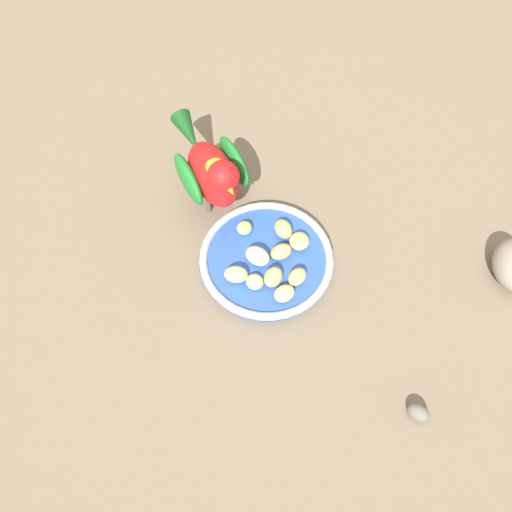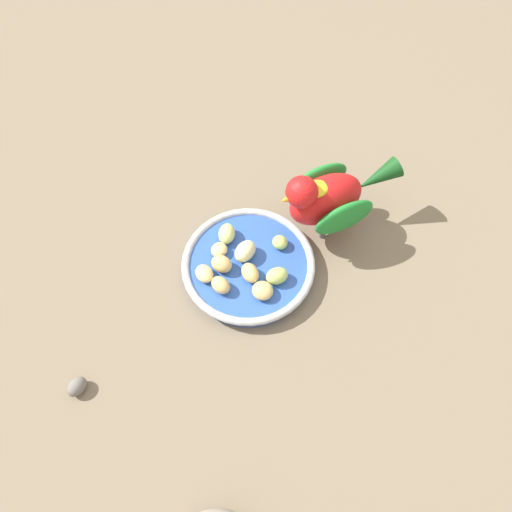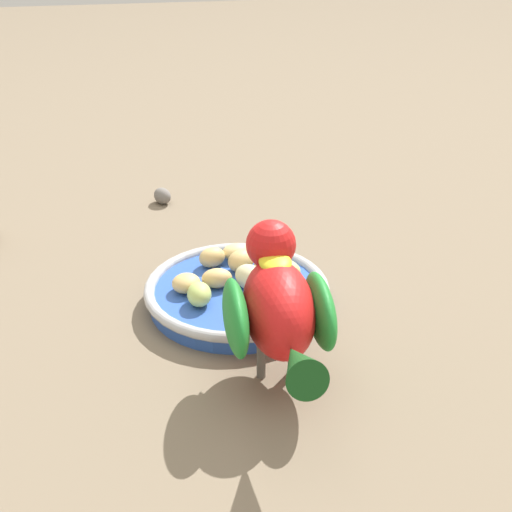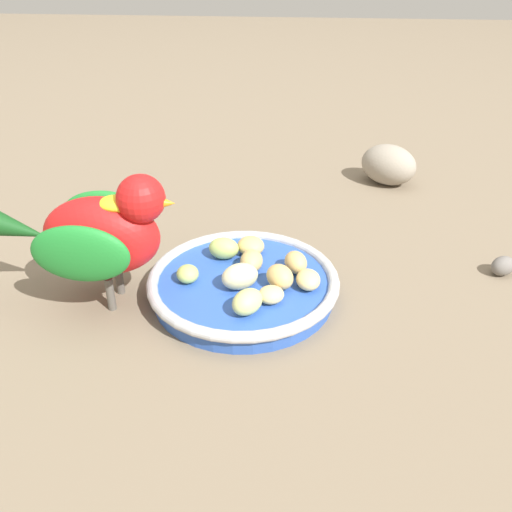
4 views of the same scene
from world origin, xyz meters
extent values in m
plane|color=#756651|center=(0.00, 0.00, 0.00)|extent=(4.00, 4.00, 0.00)
cylinder|color=#2D56B7|center=(-0.03, 0.02, 0.01)|extent=(0.20, 0.20, 0.02)
torus|color=#B7BABF|center=(-0.03, 0.02, 0.02)|extent=(0.21, 0.21, 0.01)
ellipsoid|color=tan|center=(-0.07, 0.03, 0.03)|extent=(0.04, 0.04, 0.03)
ellipsoid|color=#C6D17A|center=(-0.04, 0.08, 0.03)|extent=(0.04, 0.04, 0.02)
ellipsoid|color=#E5C67F|center=(-0.06, 0.06, 0.03)|extent=(0.04, 0.03, 0.02)
ellipsoid|color=#B2CC66|center=(0.00, -0.02, 0.03)|extent=(0.04, 0.03, 0.02)
ellipsoid|color=tan|center=(-0.03, 0.00, 0.03)|extent=(0.03, 0.04, 0.02)
ellipsoid|color=beige|center=(-0.02, 0.04, 0.04)|extent=(0.05, 0.04, 0.03)
ellipsoid|color=#B2CC66|center=(0.03, 0.03, 0.03)|extent=(0.03, 0.03, 0.02)
ellipsoid|color=tan|center=(-0.03, -0.03, 0.03)|extent=(0.04, 0.04, 0.02)
ellipsoid|color=tan|center=(-0.08, 0.00, 0.03)|extent=(0.03, 0.04, 0.02)
ellipsoid|color=#E5C67F|center=(-0.10, 0.03, 0.03)|extent=(0.03, 0.04, 0.02)
cylinder|color=#59544C|center=(0.11, 0.03, 0.02)|extent=(0.01, 0.01, 0.04)
cylinder|color=#59544C|center=(0.11, 0.06, 0.02)|extent=(0.01, 0.01, 0.04)
ellipsoid|color=red|center=(0.12, 0.04, 0.08)|extent=(0.12, 0.07, 0.08)
ellipsoid|color=#1E7F2D|center=(0.12, 0.00, 0.08)|extent=(0.10, 0.02, 0.06)
ellipsoid|color=#1E7F2D|center=(0.12, 0.08, 0.08)|extent=(0.10, 0.02, 0.06)
cone|color=#144719|center=(0.21, 0.04, 0.08)|extent=(0.08, 0.04, 0.05)
sphere|color=red|center=(0.07, 0.04, 0.12)|extent=(0.05, 0.05, 0.05)
cone|color=orange|center=(0.05, 0.04, 0.12)|extent=(0.02, 0.02, 0.02)
ellipsoid|color=yellow|center=(0.09, 0.04, 0.12)|extent=(0.04, 0.03, 0.01)
ellipsoid|color=slate|center=(-0.32, -0.05, 0.01)|extent=(0.04, 0.03, 0.02)
camera|label=1|loc=(-0.32, 0.20, 0.64)|focal=32.07mm
camera|label=2|loc=(-0.19, -0.34, 0.72)|focal=36.32mm
camera|label=3|loc=(0.70, -0.07, 0.45)|focal=53.26mm
camera|label=4|loc=(-0.08, 0.53, 0.36)|focal=39.47mm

